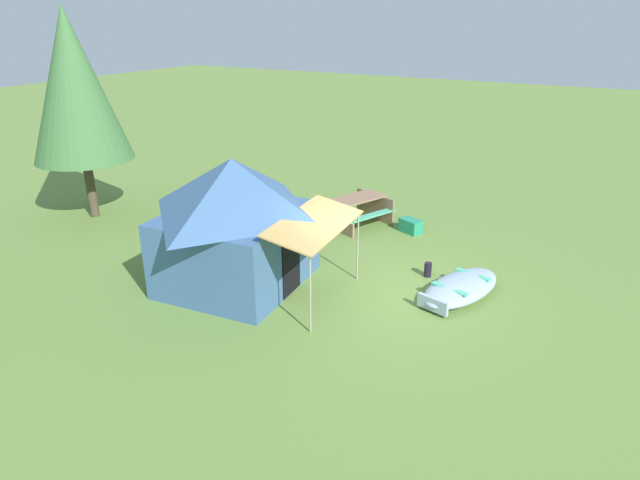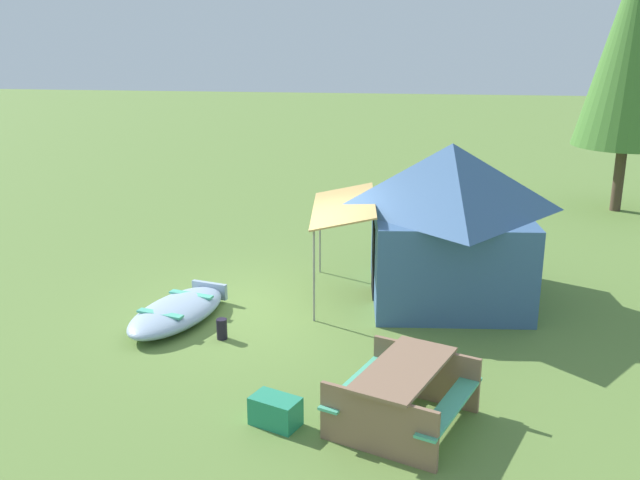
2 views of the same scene
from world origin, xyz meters
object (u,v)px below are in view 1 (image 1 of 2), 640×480
Objects in this scene: fuel_can at (428,270)px; pine_tree_back_left at (74,86)px; cooler_box at (411,226)px; picnic_table at (356,208)px; beached_rowboat at (461,287)px; canvas_cabin_tent at (235,221)px.

pine_tree_back_left reaches higher than fuel_can.
pine_tree_back_left is at bearing 110.90° from cooler_box.
picnic_table is at bearing 96.98° from cooler_box.
beached_rowboat is 0.43× the size of pine_tree_back_left.
pine_tree_back_left reaches higher than beached_rowboat.
pine_tree_back_left is at bearing 91.75° from beached_rowboat.
pine_tree_back_left is (-0.89, 9.89, 3.57)m from fuel_can.
cooler_box is 1.80× the size of fuel_can.
canvas_cabin_tent reaches higher than beached_rowboat.
picnic_table is (2.76, 3.78, 0.29)m from beached_rowboat.
pine_tree_back_left is at bearing 95.11° from fuel_can.
beached_rowboat reaches higher than cooler_box.
beached_rowboat is 4.69m from picnic_table.
pine_tree_back_left is (-3.09, 7.02, 3.25)m from picnic_table.
fuel_can is at bearing -84.89° from pine_tree_back_left.
canvas_cabin_tent is at bearing 123.01° from fuel_can.
cooler_box is at bearing -25.65° from canvas_cabin_tent.
pine_tree_back_left is (-0.33, 10.80, 3.54)m from beached_rowboat.
cooler_box is (0.19, -1.57, -0.30)m from picnic_table.
pine_tree_back_left is (1.43, 6.32, 2.27)m from canvas_cabin_tent.
fuel_can is (0.56, 0.91, -0.03)m from beached_rowboat.
cooler_box is at bearing 36.91° from beached_rowboat.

